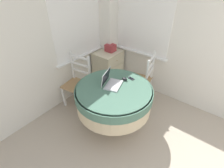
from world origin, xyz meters
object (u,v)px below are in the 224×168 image
dining_chair_near_back_window (78,83)px  round_dining_table (114,97)px  storage_box (110,48)px  cell_phone (131,78)px  dining_chair_near_right_window (142,80)px  computer_mouse (125,79)px  laptop (111,82)px  corner_cabinet (108,67)px

dining_chair_near_back_window → round_dining_table: bearing=-94.3°
round_dining_table → storage_box: bearing=40.4°
cell_phone → dining_chair_near_right_window: (0.52, 0.07, -0.32)m
computer_mouse → dining_chair_near_right_window: dining_chair_near_right_window is taller
laptop → corner_cabinet: 1.31m
laptop → computer_mouse: (0.22, -0.09, -0.03)m
round_dining_table → dining_chair_near_right_window: bearing=0.2°
dining_chair_near_right_window → corner_cabinet: dining_chair_near_right_window is taller
laptop → cell_phone: (0.32, -0.15, -0.04)m
storage_box → laptop: bearing=-141.5°
dining_chair_near_right_window → computer_mouse: bearing=-178.7°
computer_mouse → corner_cabinet: size_ratio=0.12×
round_dining_table → dining_chair_near_right_window: size_ratio=1.18×
round_dining_table → storage_box: size_ratio=6.14×
storage_box → dining_chair_near_right_window: bearing=-99.4°
cell_phone → dining_chair_near_back_window: 1.03m
dining_chair_near_back_window → storage_box: (0.95, -0.01, 0.36)m
computer_mouse → laptop: bearing=157.9°
cell_phone → round_dining_table: bearing=169.4°
dining_chair_near_back_window → dining_chair_near_right_window: (0.81, -0.87, 0.00)m
dining_chair_near_right_window → corner_cabinet: (0.10, 0.89, -0.08)m
laptop → storage_box: laptop is taller
cell_phone → dining_chair_near_right_window: size_ratio=0.11×
corner_cabinet → dining_chair_near_back_window: bearing=-178.8°
computer_mouse → storage_box: 1.15m
cell_phone → dining_chair_near_back_window: (-0.29, 0.94, -0.32)m
laptop → computer_mouse: size_ratio=4.14×
laptop → storage_box: bearing=38.5°
dining_chair_near_right_window → round_dining_table: bearing=-179.8°
computer_mouse → storage_box: size_ratio=0.47×
dining_chair_near_right_window → corner_cabinet: 0.90m
storage_box → dining_chair_near_back_window: bearing=179.4°
computer_mouse → cell_phone: bearing=-30.2°
dining_chair_near_right_window → laptop: bearing=174.7°
computer_mouse → corner_cabinet: (0.71, 0.90, -0.42)m
dining_chair_near_back_window → dining_chair_near_right_window: same height
computer_mouse → cell_phone: size_ratio=0.82×
computer_mouse → dining_chair_near_back_window: dining_chair_near_back_window is taller
cell_phone → storage_box: storage_box is taller
laptop → computer_mouse: laptop is taller
computer_mouse → corner_cabinet: computer_mouse is taller
computer_mouse → dining_chair_near_right_window: size_ratio=0.09×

